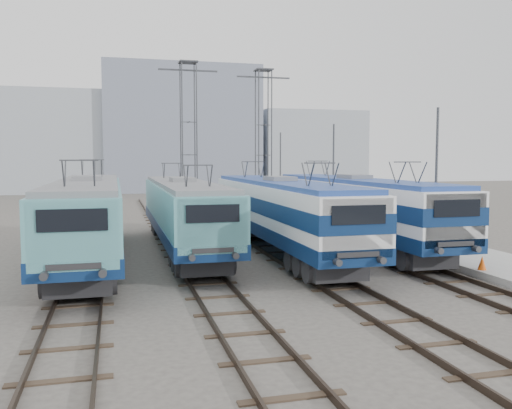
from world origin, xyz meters
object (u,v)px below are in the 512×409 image
Objects in this scene: locomotive_center_left at (183,209)px; locomotive_center_right at (281,209)px; locomotive_far_left at (88,213)px; catenary_tower_west at (189,133)px; mast_front at (436,185)px; safety_cone at (482,263)px; mast_mid at (333,177)px; mast_rear at (280,172)px; catenary_tower_east at (263,135)px; locomotive_far_right at (355,204)px.

locomotive_center_right reaches higher than locomotive_center_left.
locomotive_far_left is 1.05× the size of locomotive_center_left.
locomotive_center_left is at bearing -98.71° from catenary_tower_west.
mast_front is 12.71× the size of safety_cone.
locomotive_far_left is at bearing 178.39° from locomotive_center_right.
locomotive_center_right is at bearing -1.61° from locomotive_far_left.
mast_mid is 1.00× the size of mast_rear.
catenary_tower_east reaches higher than locomotive_center_right.
mast_front reaches higher than locomotive_far_right.
locomotive_center_left is 13.99m from safety_cone.
mast_mid is (0.00, 12.00, 0.00)m from mast_front.
mast_rear is (0.00, 12.00, 0.00)m from mast_mid.
locomotive_center_right is 7.28m from mast_front.
locomotive_center_right is at bearing -102.84° from catenary_tower_east.
mast_rear is at bearing 43.60° from catenary_tower_east.
locomotive_center_left is at bearing 20.83° from locomotive_far_left.
safety_cone is at bearing -90.37° from mast_mid.
mast_rear is (2.10, 2.00, -3.14)m from catenary_tower_east.
catenary_tower_east is (4.25, 18.65, 4.37)m from locomotive_center_right.
locomotive_far_left is 2.61× the size of mast_front.
safety_cone is (6.25, -6.85, -1.70)m from locomotive_center_right.
safety_cone is at bearing -39.34° from locomotive_center_left.
locomotive_center_left is 19.36m from catenary_tower_east.
locomotive_center_right is (4.50, -1.96, 0.10)m from locomotive_center_left.
mast_front is 1.00× the size of mast_rear.
locomotive_far_right is 7.78m from mast_mid.
locomotive_far_right is 2.56× the size of mast_rear.
locomotive_center_left is 1.45× the size of catenary_tower_east.
mast_mid is (6.35, 8.65, 1.23)m from locomotive_center_right.
safety_cone is at bearing -77.70° from locomotive_far_right.
catenary_tower_east is (8.75, 16.68, 4.47)m from locomotive_center_left.
locomotive_far_right is 1.49× the size of catenary_tower_west.
catenary_tower_east reaches higher than mast_rear.
mast_front reaches higher than safety_cone.
mast_mid is at bearing 31.63° from locomotive_center_left.
mast_mid is at bearing 90.00° from mast_front.
locomotive_far_left is at bearing -125.77° from catenary_tower_east.
mast_front is (8.60, -20.00, -3.14)m from catenary_tower_west.
mast_mid is (10.85, 6.68, 1.33)m from locomotive_center_left.
locomotive_far_left is 2.61× the size of mast_rear.
locomotive_center_left is 9.03m from locomotive_far_right.
catenary_tower_east is 1.71× the size of mast_rear.
catenary_tower_west is 22.00m from mast_front.
catenary_tower_west is at bearing 109.89° from safety_cone.
locomotive_far_left is at bearing -126.97° from mast_rear.
catenary_tower_east reaches higher than locomotive_far_left.
locomotive_center_right is at bearing 152.16° from mast_front.
locomotive_far_left is 1.52× the size of catenary_tower_east.
catenary_tower_east is at bearing 77.16° from locomotive_center_right.
mast_rear is (1.85, 19.46, 1.21)m from locomotive_far_right.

